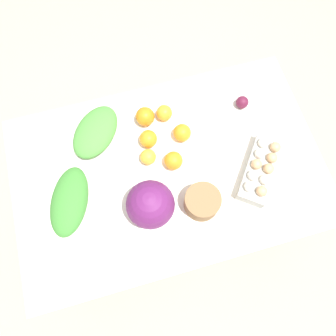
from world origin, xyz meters
TOP-DOWN VIEW (x-y plane):
  - ground_plane at (0.00, 0.00)m, footprint 8.00×8.00m
  - dining_table at (0.00, 0.00)m, footprint 1.30×0.83m
  - cabbage_purple at (0.11, 0.15)m, footprint 0.19×0.19m
  - egg_carton at (-0.36, 0.11)m, footprint 0.27×0.30m
  - paper_bag at (-0.09, 0.18)m, footprint 0.14×0.14m
  - greens_bunch_scallion at (0.26, -0.24)m, footprint 0.29×0.31m
  - greens_bunch_beet_tops at (0.42, 0.04)m, footprint 0.24×0.32m
  - beet_root at (-0.40, -0.21)m, footprint 0.06×0.06m
  - orange_0 at (0.07, -0.07)m, footprint 0.07×0.07m
  - orange_1 at (0.05, -0.14)m, footprint 0.08×0.08m
  - orange_2 at (0.03, -0.25)m, footprint 0.08×0.08m
  - orange_3 at (-0.10, -0.13)m, footprint 0.08×0.08m
  - orange_4 at (-0.05, -0.25)m, footprint 0.07×0.07m
  - orange_5 at (-0.03, -0.02)m, footprint 0.08×0.08m

SIDE VIEW (x-z plane):
  - ground_plane at x=0.00m, z-range 0.00..0.00m
  - dining_table at x=0.00m, z-range 0.27..1.04m
  - beet_root at x=-0.40m, z-range 0.77..0.82m
  - orange_0 at x=0.07m, z-range 0.77..0.83m
  - orange_4 at x=-0.05m, z-range 0.77..0.84m
  - greens_bunch_scallion at x=0.26m, z-range 0.77..0.84m
  - orange_1 at x=0.05m, z-range 0.77..0.84m
  - orange_3 at x=-0.10m, z-range 0.77..0.84m
  - orange_5 at x=-0.03m, z-range 0.77..0.84m
  - greens_bunch_beet_tops at x=0.42m, z-range 0.77..0.85m
  - orange_2 at x=0.03m, z-range 0.77..0.85m
  - egg_carton at x=-0.36m, z-range 0.76..0.86m
  - paper_bag at x=-0.09m, z-range 0.77..0.86m
  - cabbage_purple at x=0.11m, z-range 0.77..0.95m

